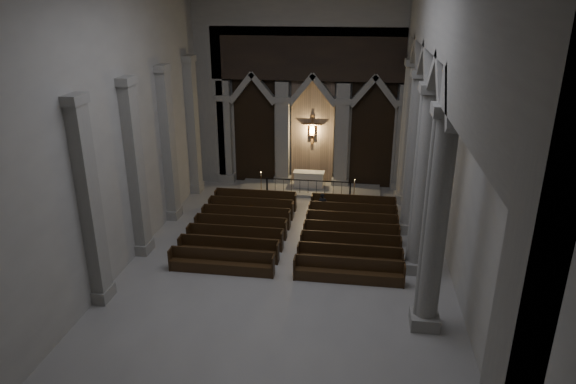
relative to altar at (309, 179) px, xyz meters
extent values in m
plane|color=#9B9993|center=(0.08, -10.83, -0.63)|extent=(24.00, 24.00, 0.00)
cube|color=#AAA79F|center=(0.08, 1.17, 5.37)|extent=(14.00, 0.10, 12.00)
cube|color=#AAA79F|center=(0.08, -22.83, 5.37)|extent=(14.00, 0.10, 12.00)
cube|color=#AAA79F|center=(-6.92, -10.83, 5.37)|extent=(0.10, 24.00, 12.00)
cube|color=#AAA79F|center=(7.08, -10.83, 5.37)|extent=(0.10, 24.00, 12.00)
cube|color=gray|center=(-5.32, 0.67, 2.57)|extent=(0.80, 0.50, 6.40)
cube|color=gray|center=(-5.32, 0.67, -0.38)|extent=(1.05, 0.70, 0.50)
cube|color=gray|center=(-5.32, 0.67, 4.72)|extent=(1.00, 0.65, 0.35)
cube|color=gray|center=(-1.72, 0.67, 2.57)|extent=(0.80, 0.50, 6.40)
cube|color=gray|center=(-1.72, 0.67, -0.38)|extent=(1.05, 0.70, 0.50)
cube|color=gray|center=(-1.72, 0.67, 4.72)|extent=(1.00, 0.65, 0.35)
cube|color=gray|center=(1.88, 0.67, 2.57)|extent=(0.80, 0.50, 6.40)
cube|color=gray|center=(1.88, 0.67, -0.38)|extent=(1.05, 0.70, 0.50)
cube|color=gray|center=(1.88, 0.67, 4.72)|extent=(1.00, 0.65, 0.35)
cube|color=gray|center=(5.48, 0.67, 2.57)|extent=(0.80, 0.50, 6.40)
cube|color=gray|center=(5.48, 0.67, -0.38)|extent=(1.05, 0.70, 0.50)
cube|color=gray|center=(5.48, 0.67, 4.72)|extent=(1.00, 0.65, 0.35)
cube|color=black|center=(-3.52, 1.02, 2.87)|extent=(2.60, 0.15, 7.00)
cube|color=#977A61|center=(0.08, 1.02, 2.87)|extent=(2.60, 0.15, 7.00)
cube|color=black|center=(3.68, 1.02, 2.87)|extent=(2.60, 0.15, 7.00)
cube|color=black|center=(0.08, 0.67, 7.37)|extent=(12.00, 0.50, 3.00)
cube|color=gray|center=(-6.12, 0.67, 3.87)|extent=(1.60, 0.50, 9.00)
cube|color=gray|center=(6.28, 0.67, 3.87)|extent=(1.60, 0.50, 9.00)
cube|color=gray|center=(0.08, 0.67, 9.87)|extent=(14.00, 0.50, 3.00)
plane|color=#FFE672|center=(0.08, 0.99, 2.87)|extent=(1.50, 0.00, 1.50)
cube|color=brown|center=(0.08, 0.90, 2.87)|extent=(0.13, 0.08, 1.80)
cube|color=brown|center=(0.08, 0.90, 3.22)|extent=(1.10, 0.08, 0.13)
cube|color=tan|center=(0.08, 0.84, 2.82)|extent=(0.26, 0.10, 0.60)
sphere|color=tan|center=(0.08, 0.84, 3.22)|extent=(0.17, 0.17, 0.17)
cylinder|color=tan|center=(-0.18, 0.84, 3.19)|extent=(0.45, 0.08, 0.08)
cylinder|color=tan|center=(0.34, 0.84, 3.19)|extent=(0.45, 0.08, 0.08)
cube|color=gray|center=(5.58, -1.33, -0.38)|extent=(1.00, 1.00, 0.50)
cylinder|color=gray|center=(5.58, -1.33, 3.37)|extent=(0.70, 0.70, 7.50)
cube|color=gray|center=(5.58, -1.33, 7.22)|extent=(0.95, 0.95, 0.35)
cube|color=gray|center=(5.58, -5.33, -0.38)|extent=(1.00, 1.00, 0.50)
cylinder|color=gray|center=(5.58, -5.33, 3.37)|extent=(0.70, 0.70, 7.50)
cube|color=gray|center=(5.58, -5.33, 7.22)|extent=(0.95, 0.95, 0.35)
cube|color=gray|center=(5.58, -9.33, -0.38)|extent=(1.00, 1.00, 0.50)
cylinder|color=gray|center=(5.58, -9.33, 3.37)|extent=(0.70, 0.70, 7.50)
cube|color=gray|center=(5.58, -9.33, 7.22)|extent=(0.95, 0.95, 0.35)
cube|color=gray|center=(5.58, -13.33, -0.38)|extent=(1.00, 1.00, 0.50)
cylinder|color=gray|center=(5.58, -13.33, 3.37)|extent=(0.70, 0.70, 7.50)
cube|color=gray|center=(5.58, -13.33, 7.22)|extent=(0.95, 0.95, 0.35)
cube|color=gray|center=(5.58, -10.83, 9.97)|extent=(0.55, 24.00, 2.80)
cube|color=gray|center=(5.58, 0.57, 3.97)|extent=(0.55, 1.20, 9.20)
cube|color=gray|center=(-6.67, -1.33, -0.38)|extent=(0.60, 1.00, 0.50)
cube|color=gray|center=(-6.67, -1.33, 3.37)|extent=(0.50, 0.80, 7.50)
cube|color=gray|center=(-6.67, -1.33, 7.22)|extent=(0.60, 1.00, 0.35)
cube|color=gray|center=(-6.67, -5.33, -0.38)|extent=(0.60, 1.00, 0.50)
cube|color=gray|center=(-6.67, -5.33, 3.37)|extent=(0.50, 0.80, 7.50)
cube|color=gray|center=(-6.67, -5.33, 7.22)|extent=(0.60, 1.00, 0.35)
cube|color=gray|center=(-6.67, -9.33, -0.38)|extent=(0.60, 1.00, 0.50)
cube|color=gray|center=(-6.67, -9.33, 3.37)|extent=(0.50, 0.80, 7.50)
cube|color=gray|center=(-6.67, -9.33, 7.22)|extent=(0.60, 1.00, 0.35)
cube|color=gray|center=(-6.67, -13.33, -0.38)|extent=(0.60, 1.00, 0.50)
cube|color=gray|center=(-6.67, -13.33, 3.37)|extent=(0.50, 0.80, 7.50)
cube|color=gray|center=(-6.67, -13.33, 7.22)|extent=(0.60, 1.00, 0.35)
cube|color=gray|center=(0.08, -0.23, -0.56)|extent=(8.50, 2.60, 0.15)
cube|color=beige|center=(0.00, 0.00, -0.02)|extent=(1.73, 0.67, 0.92)
cube|color=silver|center=(0.00, 0.00, 0.45)|extent=(1.88, 0.75, 0.04)
cube|color=black|center=(0.08, -1.11, 0.31)|extent=(4.95, 0.05, 0.05)
cube|color=black|center=(-2.39, -1.11, -0.14)|extent=(0.09, 0.09, 0.99)
cube|color=black|center=(2.55, -1.11, -0.14)|extent=(0.09, 0.09, 0.99)
cylinder|color=black|center=(-1.90, -1.11, -0.17)|extent=(0.02, 0.02, 0.91)
cylinder|color=black|center=(-1.40, -1.11, -0.17)|extent=(0.02, 0.02, 0.91)
cylinder|color=black|center=(-0.91, -1.11, -0.17)|extent=(0.02, 0.02, 0.91)
cylinder|color=black|center=(-0.41, -1.11, -0.17)|extent=(0.02, 0.02, 0.91)
cylinder|color=black|center=(0.08, -1.11, -0.17)|extent=(0.02, 0.02, 0.91)
cylinder|color=black|center=(0.57, -1.11, -0.17)|extent=(0.02, 0.02, 0.91)
cylinder|color=black|center=(1.07, -1.11, -0.17)|extent=(0.02, 0.02, 0.91)
cylinder|color=black|center=(1.56, -1.11, -0.17)|extent=(0.02, 0.02, 0.91)
cylinder|color=black|center=(2.06, -1.11, -0.17)|extent=(0.02, 0.02, 0.91)
cylinder|color=olive|center=(-2.71, -1.32, -0.61)|extent=(0.24, 0.24, 0.05)
cylinder|color=olive|center=(-2.71, -1.32, -0.04)|extent=(0.04, 0.04, 1.14)
cylinder|color=olive|center=(-2.71, -1.32, 0.53)|extent=(0.12, 0.12, 0.02)
cylinder|color=white|center=(-2.71, -1.32, 0.64)|extent=(0.05, 0.05, 0.20)
sphere|color=#E3B34F|center=(-2.71, -1.32, 0.76)|extent=(0.04, 0.04, 0.04)
cylinder|color=olive|center=(2.79, -1.75, -0.61)|extent=(0.23, 0.23, 0.05)
cylinder|color=olive|center=(2.79, -1.75, -0.05)|extent=(0.03, 0.03, 1.11)
cylinder|color=olive|center=(2.79, -1.75, 0.51)|extent=(0.12, 0.12, 0.02)
cylinder|color=white|center=(2.79, -1.75, 0.61)|extent=(0.05, 0.05, 0.19)
sphere|color=#E3B34F|center=(2.79, -1.75, 0.72)|extent=(0.04, 0.04, 0.04)
cube|color=black|center=(-2.62, -3.48, -0.39)|extent=(4.50, 0.43, 0.48)
cube|color=black|center=(-2.62, -3.27, 0.12)|extent=(4.50, 0.08, 0.54)
cube|color=black|center=(-4.87, -3.48, -0.15)|extent=(0.06, 0.48, 0.96)
cube|color=black|center=(-0.37, -3.48, -0.15)|extent=(0.06, 0.48, 0.96)
cube|color=black|center=(2.78, -3.48, -0.39)|extent=(4.50, 0.43, 0.48)
cube|color=black|center=(2.78, -3.27, 0.12)|extent=(4.50, 0.08, 0.54)
cube|color=black|center=(0.53, -3.48, -0.15)|extent=(0.06, 0.48, 0.96)
cube|color=black|center=(5.03, -3.48, -0.15)|extent=(0.06, 0.48, 0.96)
cube|color=black|center=(-2.62, -4.68, -0.39)|extent=(4.50, 0.43, 0.48)
cube|color=black|center=(-2.62, -4.48, 0.12)|extent=(4.50, 0.08, 0.54)
cube|color=black|center=(-4.87, -4.68, -0.15)|extent=(0.06, 0.48, 0.96)
cube|color=black|center=(-0.37, -4.68, -0.15)|extent=(0.06, 0.48, 0.96)
cube|color=black|center=(2.78, -4.68, -0.39)|extent=(4.50, 0.43, 0.48)
cube|color=black|center=(2.78, -4.48, 0.12)|extent=(4.50, 0.08, 0.54)
cube|color=black|center=(0.53, -4.68, -0.15)|extent=(0.06, 0.48, 0.96)
cube|color=black|center=(5.03, -4.68, -0.15)|extent=(0.06, 0.48, 0.96)
cube|color=black|center=(-2.62, -5.89, -0.39)|extent=(4.50, 0.43, 0.48)
cube|color=black|center=(-2.62, -5.68, 0.12)|extent=(4.50, 0.08, 0.54)
cube|color=black|center=(-4.87, -5.89, -0.15)|extent=(0.06, 0.48, 0.96)
cube|color=black|center=(-0.37, -5.89, -0.15)|extent=(0.06, 0.48, 0.96)
cube|color=black|center=(2.78, -5.89, -0.39)|extent=(4.50, 0.43, 0.48)
cube|color=black|center=(2.78, -5.68, 0.12)|extent=(4.50, 0.08, 0.54)
cube|color=black|center=(0.53, -5.89, -0.15)|extent=(0.06, 0.48, 0.96)
cube|color=black|center=(5.03, -5.89, -0.15)|extent=(0.06, 0.48, 0.96)
cube|color=black|center=(-2.62, -7.09, -0.39)|extent=(4.50, 0.43, 0.48)
cube|color=black|center=(-2.62, -6.88, 0.12)|extent=(4.50, 0.08, 0.54)
cube|color=black|center=(-4.87, -7.09, -0.15)|extent=(0.06, 0.48, 0.96)
cube|color=black|center=(-0.37, -7.09, -0.15)|extent=(0.06, 0.48, 0.96)
cube|color=black|center=(2.78, -7.09, -0.39)|extent=(4.50, 0.43, 0.48)
cube|color=black|center=(2.78, -6.88, 0.12)|extent=(4.50, 0.08, 0.54)
cube|color=black|center=(0.53, -7.09, -0.15)|extent=(0.06, 0.48, 0.96)
cube|color=black|center=(5.03, -7.09, -0.15)|extent=(0.06, 0.48, 0.96)
cube|color=black|center=(-2.62, -8.29, -0.39)|extent=(4.50, 0.43, 0.48)
cube|color=black|center=(-2.62, -8.09, 0.12)|extent=(4.50, 0.08, 0.54)
cube|color=black|center=(-4.87, -8.29, -0.15)|extent=(0.06, 0.48, 0.96)
cube|color=black|center=(-0.37, -8.29, -0.15)|extent=(0.06, 0.48, 0.96)
cube|color=black|center=(2.78, -8.29, -0.39)|extent=(4.50, 0.43, 0.48)
cube|color=black|center=(2.78, -8.09, 0.12)|extent=(4.50, 0.08, 0.54)
cube|color=black|center=(0.53, -8.29, -0.15)|extent=(0.06, 0.48, 0.96)
cube|color=black|center=(5.03, -8.29, -0.15)|extent=(0.06, 0.48, 0.96)
cube|color=black|center=(-2.62, -9.50, -0.39)|extent=(4.50, 0.43, 0.48)
cube|color=black|center=(-2.62, -9.29, 0.12)|extent=(4.50, 0.08, 0.54)
cube|color=black|center=(-4.87, -9.50, -0.15)|extent=(0.06, 0.48, 0.96)
cube|color=black|center=(-0.37, -9.50, -0.15)|extent=(0.06, 0.48, 0.96)
cube|color=black|center=(2.78, -9.50, -0.39)|extent=(4.50, 0.43, 0.48)
cube|color=black|center=(2.78, -9.29, 0.12)|extent=(4.50, 0.08, 0.54)
cube|color=black|center=(0.53, -9.50, -0.15)|extent=(0.06, 0.48, 0.96)
cube|color=black|center=(5.03, -9.50, -0.15)|extent=(0.06, 0.48, 0.96)
cube|color=black|center=(-2.62, -10.70, -0.39)|extent=(4.50, 0.43, 0.48)
cube|color=black|center=(-2.62, -10.49, 0.12)|extent=(4.50, 0.08, 0.54)
cube|color=black|center=(-4.87, -10.70, -0.15)|extent=(0.06, 0.48, 0.96)
cube|color=black|center=(-0.37, -10.70, -0.15)|extent=(0.06, 0.48, 0.96)
cube|color=black|center=(2.78, -10.70, -0.39)|extent=(4.50, 0.43, 0.48)
cube|color=black|center=(2.78, -10.49, 0.12)|extent=(4.50, 0.08, 0.54)
cube|color=black|center=(0.53, -10.70, -0.15)|extent=(0.06, 0.48, 0.96)
cube|color=black|center=(5.03, -10.70, -0.15)|extent=(0.06, 0.48, 0.96)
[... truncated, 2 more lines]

